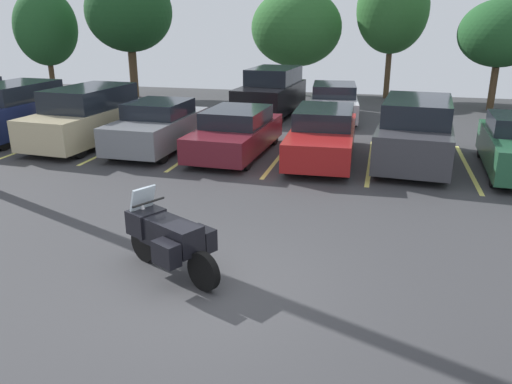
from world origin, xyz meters
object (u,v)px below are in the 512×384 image
Objects in this scene: car_red at (323,135)px; car_far_black at (271,92)px; motorcycle_touring at (168,237)px; car_champagne at (88,116)px; car_grey at (158,126)px; car_charcoal at (415,132)px; car_far_silver at (334,102)px; car_maroon at (236,132)px; car_navy at (14,111)px.

car_far_black is at bearing 114.48° from car_red.
car_far_black reaches higher than car_red.
motorcycle_touring is 9.95m from car_champagne.
car_grey is 0.89× the size of car_far_black.
car_charcoal is at bearing 0.92° from car_champagne.
car_champagne is 2.59m from car_grey.
car_far_black is (-1.44, 14.31, 0.33)m from motorcycle_touring.
car_charcoal is 1.07× the size of car_far_silver.
car_maroon is at bearing -109.27° from car_far_silver.
car_far_black is at bearing 176.76° from car_far_silver.
car_red is 1.06× the size of car_far_silver.
car_navy is 13.23m from car_charcoal.
car_charcoal is at bearing 62.59° from motorcycle_touring.
car_charcoal reaches higher than car_maroon.
motorcycle_touring is 8.41m from car_grey.
car_champagne is 0.99× the size of car_red.
car_maroon reaches higher than motorcycle_touring.
car_far_silver reaches higher than motorcycle_touring.
car_red is at bearing 2.84° from car_maroon.
car_charcoal is at bearing -0.06° from car_navy.
car_far_silver is at bearing 53.75° from car_grey.
car_maroon is 0.94× the size of car_far_black.
motorcycle_touring is at bearing -84.27° from car_far_black.
car_maroon is (5.10, -0.18, -0.23)m from car_champagne.
car_maroon is at bearing -2.55° from car_navy.
car_maroon is 0.92× the size of car_red.
car_grey is at bearing -4.00° from car_navy.
car_navy is at bearing 176.00° from car_grey.
car_champagne is at bearing -126.03° from car_far_black.
car_grey is 7.74m from car_charcoal.
motorcycle_touring is 14.21m from car_far_silver.
car_navy is at bearing -149.08° from car_far_silver.
car_navy reaches higher than car_far_silver.
car_far_black reaches higher than car_charcoal.
car_navy is at bearing 178.78° from car_red.
car_maroon is at bearing 97.96° from motorcycle_touring.
car_far_silver is (10.31, 6.18, -0.24)m from car_navy.
car_red is at bearing -175.30° from car_charcoal.
car_champagne is at bearing 178.01° from car_maroon.
car_grey is (5.50, -0.38, -0.19)m from car_navy.
car_charcoal is at bearing -64.77° from car_far_silver.
motorcycle_touring is 0.38× the size of car_charcoal.
car_navy is 2.93m from car_champagne.
car_red is at bearing -0.35° from car_champagne.
car_far_silver is (1.22, 14.16, 0.05)m from motorcycle_touring.
car_navy is at bearing -140.44° from car_far_black.
car_maroon is 5.22m from car_charcoal.
car_maroon is (-1.07, 7.63, 0.04)m from motorcycle_touring.
car_charcoal is (5.20, 0.34, 0.22)m from car_maroon.
car_red is at bearing -87.04° from car_far_silver.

